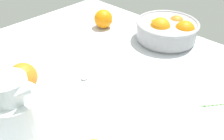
{
  "coord_description": "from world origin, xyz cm",
  "views": [
    {
      "loc": [
        47.27,
        -43.14,
        49.71
      ],
      "look_at": [
        3.18,
        2.44,
        4.35
      ],
      "focal_mm": 39.66,
      "sensor_mm": 36.0,
      "label": 1
    }
  ],
  "objects_px": {
    "fruit_bowl": "(168,30)",
    "juice_pitcher": "(18,119)",
    "loose_orange_3": "(23,77)",
    "spoon": "(82,83)",
    "loose_orange_0": "(103,19)"
  },
  "relations": [
    {
      "from": "fruit_bowl",
      "to": "juice_pitcher",
      "type": "bearing_deg",
      "value": -86.93
    },
    {
      "from": "loose_orange_3",
      "to": "spoon",
      "type": "relative_size",
      "value": 0.67
    },
    {
      "from": "loose_orange_0",
      "to": "spoon",
      "type": "bearing_deg",
      "value": -54.0
    },
    {
      "from": "spoon",
      "to": "juice_pitcher",
      "type": "bearing_deg",
      "value": -74.58
    },
    {
      "from": "fruit_bowl",
      "to": "loose_orange_3",
      "type": "bearing_deg",
      "value": -104.18
    },
    {
      "from": "loose_orange_3",
      "to": "juice_pitcher",
      "type": "bearing_deg",
      "value": -31.03
    },
    {
      "from": "spoon",
      "to": "loose_orange_3",
      "type": "bearing_deg",
      "value": -130.05
    },
    {
      "from": "juice_pitcher",
      "to": "loose_orange_0",
      "type": "xyz_separation_m",
      "value": [
        -0.31,
        0.58,
        -0.03
      ]
    },
    {
      "from": "loose_orange_0",
      "to": "loose_orange_3",
      "type": "xyz_separation_m",
      "value": [
        0.13,
        -0.47,
        0.0
      ]
    },
    {
      "from": "loose_orange_0",
      "to": "juice_pitcher",
      "type": "bearing_deg",
      "value": -61.68
    },
    {
      "from": "juice_pitcher",
      "to": "loose_orange_0",
      "type": "bearing_deg",
      "value": 118.32
    },
    {
      "from": "loose_orange_0",
      "to": "spoon",
      "type": "relative_size",
      "value": 0.64
    },
    {
      "from": "loose_orange_3",
      "to": "spoon",
      "type": "height_order",
      "value": "loose_orange_3"
    },
    {
      "from": "fruit_bowl",
      "to": "loose_orange_3",
      "type": "xyz_separation_m",
      "value": [
        -0.14,
        -0.56,
        -0.01
      ]
    },
    {
      "from": "loose_orange_3",
      "to": "spoon",
      "type": "bearing_deg",
      "value": 49.95
    }
  ]
}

